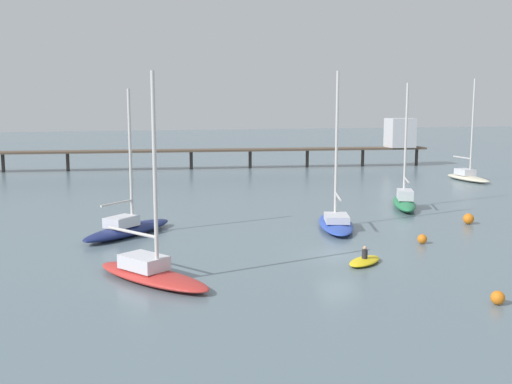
{
  "coord_description": "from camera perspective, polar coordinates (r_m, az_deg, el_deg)",
  "views": [
    {
      "loc": [
        -15.74,
        -35.32,
        9.83
      ],
      "look_at": [
        0.0,
        19.55,
        1.5
      ],
      "focal_mm": 41.96,
      "sensor_mm": 36.0,
      "label": 1
    }
  ],
  "objects": [
    {
      "name": "mooring_buoy_mid",
      "position": [
        44.43,
        15.57,
        -4.33
      ],
      "size": [
        0.69,
        0.69,
        0.69
      ],
      "primitive_type": "sphere",
      "color": "orange",
      "rests_on": "ground_plane"
    },
    {
      "name": "sailboat_blue",
      "position": [
        48.6,
        7.61,
        -2.68
      ],
      "size": [
        5.27,
        9.43,
        12.48
      ],
      "color": "#2D4CB7",
      "rests_on": "ground_plane"
    },
    {
      "name": "sailboat_green",
      "position": [
        59.01,
        13.94,
        -0.75
      ],
      "size": [
        5.31,
        8.62,
        11.89
      ],
      "color": "#287F4C",
      "rests_on": "ground_plane"
    },
    {
      "name": "sailboat_red",
      "position": [
        34.37,
        -10.03,
        -7.31
      ],
      "size": [
        6.88,
        8.57,
        11.64
      ],
      "color": "red",
      "rests_on": "ground_plane"
    },
    {
      "name": "dinghy_yellow",
      "position": [
        38.13,
        10.31,
        -6.46
      ],
      "size": [
        3.33,
        3.05,
        1.14
      ],
      "color": "yellow",
      "rests_on": "ground_plane"
    },
    {
      "name": "pier",
      "position": [
        94.91,
        3.72,
        4.77
      ],
      "size": [
        75.45,
        12.58,
        7.69
      ],
      "color": "brown",
      "rests_on": "ground_plane"
    },
    {
      "name": "sailboat_navy",
      "position": [
        46.47,
        -12.15,
        -3.26
      ],
      "size": [
        8.17,
        7.93,
        11.03
      ],
      "color": "navy",
      "rests_on": "ground_plane"
    },
    {
      "name": "sailboat_cream",
      "position": [
        82.99,
        19.51,
        1.52
      ],
      "size": [
        2.59,
        8.36,
        13.13
      ],
      "color": "beige",
      "rests_on": "ground_plane"
    },
    {
      "name": "mooring_buoy_inner",
      "position": [
        32.42,
        22.05,
        -9.32
      ],
      "size": [
        0.7,
        0.7,
        0.7
      ],
      "primitive_type": "sphere",
      "color": "orange",
      "rests_on": "ground_plane"
    },
    {
      "name": "mooring_buoy_far",
      "position": [
        52.81,
        19.6,
        -2.42
      ],
      "size": [
        0.89,
        0.89,
        0.89
      ],
      "primitive_type": "sphere",
      "color": "orange",
      "rests_on": "ground_plane"
    },
    {
      "name": "ground_plane",
      "position": [
        39.9,
        7.81,
        -6.04
      ],
      "size": [
        400.0,
        400.0,
        0.0
      ],
      "primitive_type": "plane",
      "color": "slate"
    }
  ]
}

